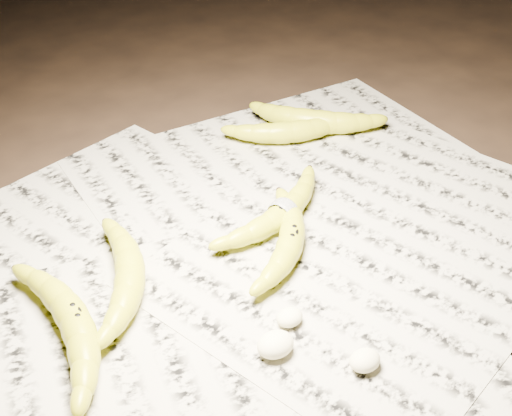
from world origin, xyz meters
TOP-DOWN VIEW (x-y plane):
  - ground at (0.00, 0.00)m, footprint 3.00×3.00m
  - newspaper_patch at (-0.02, -0.02)m, footprint 0.90×0.70m
  - banana_left_a at (-0.24, -0.02)m, footprint 0.08×0.21m
  - banana_left_b at (-0.16, 0.01)m, footprint 0.13×0.19m
  - banana_center at (0.03, -0.04)m, footprint 0.16×0.16m
  - banana_taped at (0.05, 0.01)m, footprint 0.20×0.11m
  - banana_upper_a at (0.19, 0.17)m, footprint 0.18×0.12m
  - banana_upper_b at (0.23, 0.17)m, footprint 0.17×0.17m
  - measuring_tape at (0.05, 0.01)m, footprint 0.02×0.04m
  - flesh_chunk_a at (-0.09, -0.17)m, footprint 0.04×0.03m
  - flesh_chunk_b at (-0.03, -0.23)m, footprint 0.03×0.03m
  - flesh_chunk_c at (-0.05, -0.14)m, footprint 0.03×0.03m

SIDE VIEW (x-z plane):
  - ground at x=0.00m, z-range 0.00..0.00m
  - newspaper_patch at x=-0.02m, z-range 0.00..0.01m
  - flesh_chunk_c at x=-0.05m, z-range 0.01..0.03m
  - flesh_chunk_b at x=-0.03m, z-range 0.01..0.03m
  - flesh_chunk_a at x=-0.09m, z-range 0.01..0.03m
  - banana_taped at x=0.05m, z-range 0.01..0.04m
  - measuring_tape at x=0.05m, z-range 0.00..0.04m
  - banana_center at x=0.03m, z-range 0.01..0.04m
  - banana_upper_a at x=0.19m, z-range 0.01..0.04m
  - banana_left_b at x=-0.16m, z-range 0.01..0.04m
  - banana_left_a at x=-0.24m, z-range 0.01..0.04m
  - banana_upper_b at x=0.23m, z-range 0.01..0.05m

